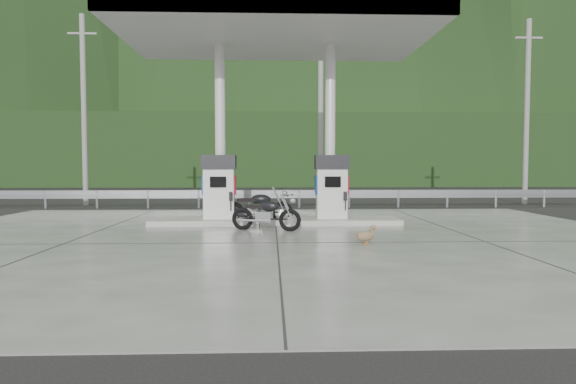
{
  "coord_description": "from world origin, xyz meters",
  "views": [
    {
      "loc": [
        -0.13,
        -11.16,
        1.64
      ],
      "look_at": [
        0.3,
        1.0,
        1.0
      ],
      "focal_mm": 30.0,
      "sensor_mm": 36.0,
      "label": 1
    }
  ],
  "objects_px": {
    "gas_pump_right": "(332,187)",
    "gas_pump_left": "(219,187)",
    "motorcycle_right": "(266,215)",
    "duck": "(365,236)",
    "motorcycle_left": "(257,208)"
  },
  "relations": [
    {
      "from": "motorcycle_right",
      "to": "duck",
      "type": "distance_m",
      "value": 3.14
    },
    {
      "from": "motorcycle_left",
      "to": "motorcycle_right",
      "type": "relative_size",
      "value": 1.12
    },
    {
      "from": "gas_pump_left",
      "to": "motorcycle_right",
      "type": "xyz_separation_m",
      "value": [
        1.34,
        -1.48,
        -0.65
      ]
    },
    {
      "from": "duck",
      "to": "motorcycle_right",
      "type": "bearing_deg",
      "value": 110.41
    },
    {
      "from": "gas_pump_right",
      "to": "duck",
      "type": "distance_m",
      "value": 3.92
    },
    {
      "from": "gas_pump_right",
      "to": "motorcycle_left",
      "type": "bearing_deg",
      "value": 179.13
    },
    {
      "from": "gas_pump_left",
      "to": "duck",
      "type": "bearing_deg",
      "value": -48.12
    },
    {
      "from": "gas_pump_left",
      "to": "gas_pump_right",
      "type": "relative_size",
      "value": 1.0
    },
    {
      "from": "motorcycle_left",
      "to": "duck",
      "type": "distance_m",
      "value": 4.52
    },
    {
      "from": "motorcycle_right",
      "to": "gas_pump_left",
      "type": "bearing_deg",
      "value": 147.84
    },
    {
      "from": "gas_pump_right",
      "to": "gas_pump_left",
      "type": "bearing_deg",
      "value": 180.0
    },
    {
      "from": "duck",
      "to": "motorcycle_left",
      "type": "bearing_deg",
      "value": 100.01
    },
    {
      "from": "gas_pump_right",
      "to": "motorcycle_right",
      "type": "bearing_deg",
      "value": -141.53
    },
    {
      "from": "gas_pump_left",
      "to": "motorcycle_right",
      "type": "height_order",
      "value": "gas_pump_left"
    },
    {
      "from": "motorcycle_left",
      "to": "gas_pump_right",
      "type": "bearing_deg",
      "value": 3.22
    }
  ]
}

